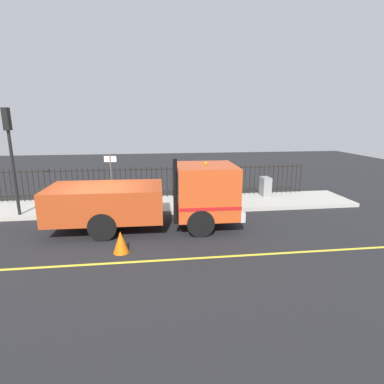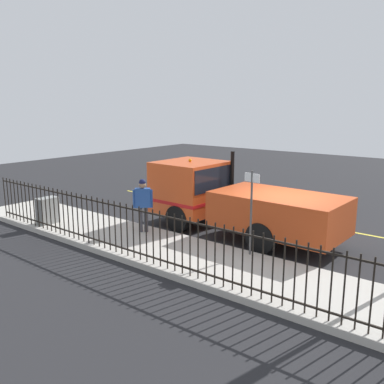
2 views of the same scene
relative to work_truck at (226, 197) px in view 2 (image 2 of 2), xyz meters
name	(u,v)px [view 2 (image 2 of 2)]	position (x,y,z in m)	size (l,w,h in m)	color
ground_plane	(286,245)	(-0.06, 2.27, -1.27)	(50.21, 50.21, 0.00)	#232326
sidewalk_slab	(236,271)	(2.86, 2.27, -1.19)	(2.70, 22.82, 0.17)	#B7B2A8
lane_marking	(318,226)	(-2.78, 2.27, -1.27)	(0.12, 20.54, 0.01)	yellow
work_truck	(226,197)	(0.00, 0.00, 0.00)	(2.47, 6.98, 2.73)	#D84C1E
worker_standing	(143,200)	(2.13, -1.89, 0.00)	(0.52, 0.53, 1.81)	#264C99
iron_fence	(211,252)	(4.01, 2.27, -0.34)	(0.04, 19.44, 1.52)	black
utility_cabinet	(48,210)	(3.54, -5.33, -0.63)	(0.73, 0.42, 0.95)	gray
traffic_cone	(288,217)	(-2.07, 1.37, -0.93)	(0.48, 0.48, 0.69)	orange
street_sign	(251,203)	(1.75, 2.03, 0.41)	(0.09, 0.50, 2.43)	#4C4C4C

